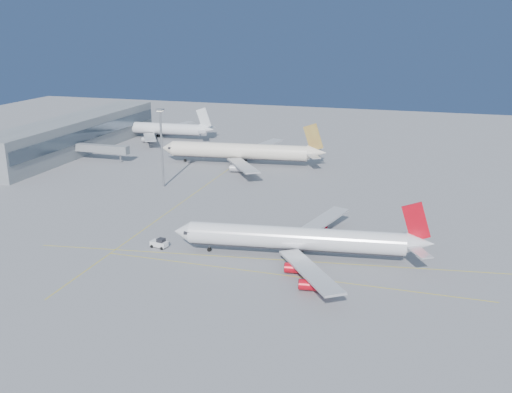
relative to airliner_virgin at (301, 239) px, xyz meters
name	(u,v)px	position (x,y,z in m)	size (l,w,h in m)	color
ground	(280,250)	(-5.75, 2.70, -4.71)	(500.00, 500.00, 0.00)	slate
terminal	(76,135)	(-120.68, 87.70, 2.80)	(18.40, 110.00, 15.00)	gray
jet_bridge	(104,149)	(-98.85, 74.70, 0.47)	(23.60, 3.60, 6.90)	gray
taxiway_lines	(233,236)	(-20.46, 9.05, -4.70)	(118.86, 140.00, 0.02)	#D9C60C
airliner_virgin	(301,239)	(0.00, 0.00, 0.00)	(63.24, 56.38, 15.61)	white
airliner_etihad	(242,151)	(-42.96, 85.88, 0.66)	(67.57, 62.07, 17.63)	#F4E6D0
airliner_third	(156,128)	(-100.42, 124.85, 0.16)	(59.91, 55.18, 16.07)	white
pushback_tug	(160,243)	(-35.73, -4.20, -3.57)	(4.66, 3.28, 2.45)	white
light_mast	(161,141)	(-59.27, 47.16, 11.30)	(2.34, 2.34, 27.13)	gray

